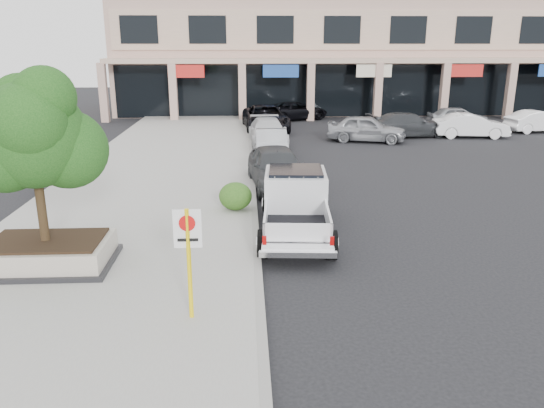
{
  "coord_description": "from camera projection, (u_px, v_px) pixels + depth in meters",
  "views": [
    {
      "loc": [
        -1.81,
        -12.33,
        5.47
      ],
      "look_at": [
        -1.11,
        1.5,
        1.28
      ],
      "focal_mm": 35.0,
      "sensor_mm": 36.0,
      "label": 1
    }
  ],
  "objects": [
    {
      "name": "lot_car_f",
      "position": [
        538.0,
        121.0,
        34.12
      ],
      "size": [
        4.4,
        2.15,
        1.39
      ],
      "primitive_type": "imported",
      "rotation": [
        0.0,
        0.0,
        1.74
      ],
      "color": "white",
      "rests_on": "ground"
    },
    {
      "name": "lot_car_d",
      "position": [
        296.0,
        111.0,
        39.68
      ],
      "size": [
        5.35,
        4.02,
        1.35
      ],
      "primitive_type": "imported",
      "rotation": [
        0.0,
        0.0,
        1.99
      ],
      "color": "black",
      "rests_on": "ground"
    },
    {
      "name": "planter_tree",
      "position": [
        40.0,
        135.0,
        12.5
      ],
      "size": [
        2.9,
        2.55,
        4.0
      ],
      "color": "#2F2012",
      "rests_on": "planter"
    },
    {
      "name": "lot_car_b",
      "position": [
        471.0,
        126.0,
        32.14
      ],
      "size": [
        4.52,
        1.96,
        1.45
      ],
      "primitive_type": "imported",
      "rotation": [
        0.0,
        0.0,
        1.47
      ],
      "color": "silver",
      "rests_on": "ground"
    },
    {
      "name": "pickup_truck",
      "position": [
        296.0,
        206.0,
        15.62
      ],
      "size": [
        2.5,
        5.78,
        1.78
      ],
      "primitive_type": null,
      "rotation": [
        0.0,
        0.0,
        -0.07
      ],
      "color": "silver",
      "rests_on": "ground"
    },
    {
      "name": "planter",
      "position": [
        47.0,
        253.0,
        13.19
      ],
      "size": [
        3.2,
        2.2,
        0.68
      ],
      "color": "black",
      "rests_on": "sidewalk"
    },
    {
      "name": "lot_car_a",
      "position": [
        366.0,
        128.0,
        30.74
      ],
      "size": [
        4.86,
        3.02,
        1.54
      ],
      "primitive_type": "imported",
      "rotation": [
        0.0,
        0.0,
        1.28
      ],
      "color": "#999BA0",
      "rests_on": "ground"
    },
    {
      "name": "strip_mall",
      "position": [
        360.0,
        53.0,
        44.9
      ],
      "size": [
        40.55,
        12.43,
        9.5
      ],
      "color": "tan",
      "rests_on": "ground"
    },
    {
      "name": "hedge",
      "position": [
        235.0,
        196.0,
        17.61
      ],
      "size": [
        1.1,
        0.99,
        0.93
      ],
      "primitive_type": "ellipsoid",
      "color": "#1F4B15",
      "rests_on": "sidewalk"
    },
    {
      "name": "lot_car_e",
      "position": [
        457.0,
        117.0,
        36.36
      ],
      "size": [
        4.08,
        1.66,
        1.39
      ],
      "primitive_type": "imported",
      "rotation": [
        0.0,
        0.0,
        1.58
      ],
      "color": "#9A9DA1",
      "rests_on": "ground"
    },
    {
      "name": "curb_car_a",
      "position": [
        277.0,
        167.0,
        20.78
      ],
      "size": [
        2.47,
        5.03,
        1.65
      ],
      "primitive_type": "imported",
      "rotation": [
        0.0,
        0.0,
        0.11
      ],
      "color": "#323438",
      "rests_on": "ground"
    },
    {
      "name": "curb_car_c",
      "position": [
        268.0,
        132.0,
        29.96
      ],
      "size": [
        2.24,
        5.02,
        1.43
      ],
      "primitive_type": "imported",
      "rotation": [
        0.0,
        0.0,
        0.05
      ],
      "color": "silver",
      "rests_on": "ground"
    },
    {
      "name": "curb",
      "position": [
        254.0,
        200.0,
        19.09
      ],
      "size": [
        0.2,
        52.0,
        0.15
      ],
      "primitive_type": "cube",
      "color": "gray",
      "rests_on": "ground"
    },
    {
      "name": "curb_car_b",
      "position": [
        271.0,
        145.0,
        26.1
      ],
      "size": [
        1.57,
        4.34,
        1.42
      ],
      "primitive_type": "imported",
      "rotation": [
        0.0,
        0.0,
        -0.01
      ],
      "color": "#AAADB3",
      "rests_on": "ground"
    },
    {
      "name": "no_parking_sign",
      "position": [
        188.0,
        249.0,
        10.34
      ],
      "size": [
        0.55,
        0.09,
        2.3
      ],
      "color": "yellow",
      "rests_on": "sidewalk"
    },
    {
      "name": "ground",
      "position": [
        319.0,
        269.0,
        13.45
      ],
      "size": [
        120.0,
        120.0,
        0.0
      ],
      "primitive_type": "plane",
      "color": "black",
      "rests_on": "ground"
    },
    {
      "name": "sidewalk",
      "position": [
        143.0,
        202.0,
        18.9
      ],
      "size": [
        8.0,
        52.0,
        0.15
      ],
      "primitive_type": "cube",
      "color": "gray",
      "rests_on": "ground"
    },
    {
      "name": "lot_car_c",
      "position": [
        409.0,
        125.0,
        32.38
      ],
      "size": [
        5.34,
        2.89,
        1.47
      ],
      "primitive_type": "imported",
      "rotation": [
        0.0,
        0.0,
        1.74
      ],
      "color": "#303235",
      "rests_on": "ground"
    },
    {
      "name": "curb_car_d",
      "position": [
        266.0,
        118.0,
        34.7
      ],
      "size": [
        3.17,
        6.1,
        1.64
      ],
      "primitive_type": "imported",
      "rotation": [
        0.0,
        0.0,
        0.08
      ],
      "color": "black",
      "rests_on": "ground"
    }
  ]
}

